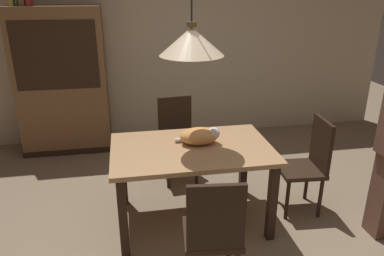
{
  "coord_description": "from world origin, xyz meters",
  "views": [
    {
      "loc": [
        -0.59,
        -2.47,
        2.07
      ],
      "look_at": [
        -0.03,
        0.62,
        0.85
      ],
      "focal_mm": 34.46,
      "sensor_mm": 36.0,
      "label": 1
    }
  ],
  "objects_px": {
    "chair_far_back": "(177,135)",
    "hutch_bookcase": "(63,85)",
    "chair_right_side": "(309,162)",
    "dining_table": "(192,157)",
    "pendant_lamp": "(192,41)",
    "chair_near_front": "(213,231)",
    "cat_sleeping": "(200,136)"
  },
  "relations": [
    {
      "from": "hutch_bookcase",
      "to": "chair_far_back",
      "type": "bearing_deg",
      "value": -37.66
    },
    {
      "from": "chair_near_front",
      "to": "hutch_bookcase",
      "type": "bearing_deg",
      "value": 115.44
    },
    {
      "from": "dining_table",
      "to": "hutch_bookcase",
      "type": "xyz_separation_m",
      "value": [
        -1.33,
        1.9,
        0.24
      ]
    },
    {
      "from": "chair_far_back",
      "to": "hutch_bookcase",
      "type": "xyz_separation_m",
      "value": [
        -1.32,
        1.02,
        0.38
      ]
    },
    {
      "from": "chair_right_side",
      "to": "hutch_bookcase",
      "type": "bearing_deg",
      "value": 142.23
    },
    {
      "from": "chair_far_back",
      "to": "dining_table",
      "type": "bearing_deg",
      "value": -89.52
    },
    {
      "from": "hutch_bookcase",
      "to": "cat_sleeping",
      "type": "bearing_deg",
      "value": -52.39
    },
    {
      "from": "dining_table",
      "to": "pendant_lamp",
      "type": "xyz_separation_m",
      "value": [
        0.0,
        0.0,
        1.01
      ]
    },
    {
      "from": "dining_table",
      "to": "cat_sleeping",
      "type": "bearing_deg",
      "value": 33.32
    },
    {
      "from": "chair_near_front",
      "to": "pendant_lamp",
      "type": "bearing_deg",
      "value": 89.44
    },
    {
      "from": "cat_sleeping",
      "to": "chair_right_side",
      "type": "bearing_deg",
      "value": -3.52
    },
    {
      "from": "chair_far_back",
      "to": "chair_right_side",
      "type": "bearing_deg",
      "value": -37.89
    },
    {
      "from": "dining_table",
      "to": "hutch_bookcase",
      "type": "height_order",
      "value": "hutch_bookcase"
    },
    {
      "from": "dining_table",
      "to": "pendant_lamp",
      "type": "height_order",
      "value": "pendant_lamp"
    },
    {
      "from": "dining_table",
      "to": "chair_near_front",
      "type": "relative_size",
      "value": 1.51
    },
    {
      "from": "chair_right_side",
      "to": "chair_far_back",
      "type": "bearing_deg",
      "value": 142.11
    },
    {
      "from": "chair_right_side",
      "to": "cat_sleeping",
      "type": "xyz_separation_m",
      "value": [
        -1.04,
        0.06,
        0.32
      ]
    },
    {
      "from": "chair_far_back",
      "to": "pendant_lamp",
      "type": "xyz_separation_m",
      "value": [
        0.01,
        -0.88,
        1.15
      ]
    },
    {
      "from": "cat_sleeping",
      "to": "hutch_bookcase",
      "type": "height_order",
      "value": "hutch_bookcase"
    },
    {
      "from": "dining_table",
      "to": "chair_near_front",
      "type": "xyz_separation_m",
      "value": [
        -0.01,
        -0.88,
        -0.14
      ]
    },
    {
      "from": "dining_table",
      "to": "chair_far_back",
      "type": "distance_m",
      "value": 0.89
    },
    {
      "from": "chair_near_front",
      "to": "cat_sleeping",
      "type": "distance_m",
      "value": 0.99
    },
    {
      "from": "pendant_lamp",
      "to": "cat_sleeping",
      "type": "bearing_deg",
      "value": 33.32
    },
    {
      "from": "chair_near_front",
      "to": "chair_far_back",
      "type": "bearing_deg",
      "value": 89.96
    },
    {
      "from": "pendant_lamp",
      "to": "hutch_bookcase",
      "type": "distance_m",
      "value": 2.44
    },
    {
      "from": "pendant_lamp",
      "to": "hutch_bookcase",
      "type": "height_order",
      "value": "pendant_lamp"
    },
    {
      "from": "chair_near_front",
      "to": "cat_sleeping",
      "type": "relative_size",
      "value": 2.38
    },
    {
      "from": "chair_far_back",
      "to": "chair_right_side",
      "type": "relative_size",
      "value": 1.0
    },
    {
      "from": "dining_table",
      "to": "chair_near_front",
      "type": "height_order",
      "value": "chair_near_front"
    },
    {
      "from": "chair_near_front",
      "to": "hutch_bookcase",
      "type": "xyz_separation_m",
      "value": [
        -1.32,
        2.78,
        0.38
      ]
    },
    {
      "from": "chair_near_front",
      "to": "chair_right_side",
      "type": "distance_m",
      "value": 1.43
    },
    {
      "from": "cat_sleeping",
      "to": "pendant_lamp",
      "type": "xyz_separation_m",
      "value": [
        -0.09,
        -0.06,
        0.84
      ]
    }
  ]
}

